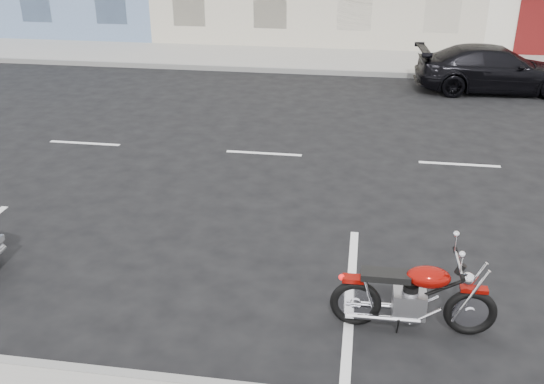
{
  "coord_description": "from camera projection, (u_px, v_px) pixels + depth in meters",
  "views": [
    {
      "loc": [
        -0.0,
        -11.75,
        4.63
      ],
      "look_at": [
        -1.27,
        -3.59,
        0.8
      ],
      "focal_mm": 40.0,
      "sensor_mm": 36.0,
      "label": 1
    }
  ],
  "objects": [
    {
      "name": "sidewalk_far",
      "position": [
        220.0,
        57.0,
        20.95
      ],
      "size": [
        80.0,
        3.4,
        0.15
      ],
      "primitive_type": "cube",
      "color": "gray",
      "rests_on": "ground"
    },
    {
      "name": "motorcycle",
      "position": [
        474.0,
        303.0,
        7.12
      ],
      "size": [
        1.98,
        0.65,
        0.99
      ],
      "rotation": [
        0.0,
        0.0,
        0.01
      ],
      "color": "black",
      "rests_on": "ground"
    },
    {
      "name": "curb_far",
      "position": [
        208.0,
        68.0,
        19.42
      ],
      "size": [
        80.0,
        0.12,
        0.16
      ],
      "primitive_type": "cube",
      "color": "gray",
      "rests_on": "ground"
    },
    {
      "name": "ground",
      "position": [
        359.0,
        159.0,
        12.48
      ],
      "size": [
        120.0,
        120.0,
        0.0
      ],
      "primitive_type": "plane",
      "color": "black",
      "rests_on": "ground"
    },
    {
      "name": "car_far",
      "position": [
        495.0,
        69.0,
        16.93
      ],
      "size": [
        4.48,
        2.09,
        1.27
      ],
      "primitive_type": "imported",
      "rotation": [
        0.0,
        0.0,
        1.64
      ],
      "color": "black",
      "rests_on": "ground"
    }
  ]
}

